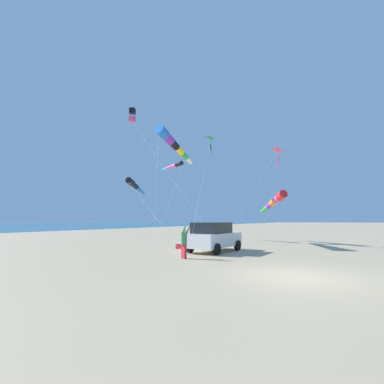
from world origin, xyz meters
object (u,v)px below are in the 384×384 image
kite_box_white_trailing (132,115)px  kite_windsock_purple_drifting (134,185)px  kite_delta_teal_far_right (210,138)px  person_adult_flyer (184,241)px  kite_windsock_small_distant (172,142)px  parked_car (214,237)px  kite_delta_blue_topmost (277,150)px  kite_windsock_long_streamer_left (174,166)px  kite_windsock_long_streamer_right (275,201)px  cooler_box (181,246)px

kite_box_white_trailing → kite_windsock_purple_drifting: bearing=-62.4°
kite_box_white_trailing → kite_delta_teal_far_right: size_ratio=1.29×
kite_box_white_trailing → person_adult_flyer: bearing=138.8°
kite_windsock_small_distant → parked_car: bearing=142.5°
kite_delta_blue_topmost → kite_delta_teal_far_right: bearing=27.5°
parked_car → kite_delta_teal_far_right: size_ratio=0.41×
parked_car → kite_windsock_long_streamer_left: kite_windsock_long_streamer_left is taller
kite_windsock_long_streamer_right → kite_box_white_trailing: kite_box_white_trailing is taller
kite_windsock_long_streamer_left → kite_box_white_trailing: kite_box_white_trailing is taller
kite_delta_blue_topmost → kite_windsock_long_streamer_right: size_ratio=0.61×
kite_windsock_long_streamer_right → kite_windsock_purple_drifting: size_ratio=1.32×
person_adult_flyer → kite_windsock_purple_drifting: 18.02m
parked_car → kite_windsock_long_streamer_right: 9.91m
person_adult_flyer → kite_windsock_long_streamer_left: kite_windsock_long_streamer_left is taller
parked_car → kite_delta_blue_topmost: 11.67m
cooler_box → kite_delta_blue_topmost: bearing=-124.8°
cooler_box → kite_delta_teal_far_right: bearing=-92.2°
kite_windsock_long_streamer_right → kite_delta_teal_far_right: bearing=34.6°
kite_windsock_long_streamer_left → kite_windsock_small_distant: kite_windsock_small_distant is taller
kite_delta_blue_topmost → kite_windsock_long_streamer_left: size_ratio=0.76×
cooler_box → kite_box_white_trailing: (9.12, -5.87, 13.05)m
person_adult_flyer → kite_windsock_long_streamer_right: size_ratio=0.11×
kite_windsock_long_streamer_right → kite_delta_teal_far_right: 8.15m
cooler_box → kite_windsock_purple_drifting: 13.83m
kite_windsock_long_streamer_left → kite_windsock_small_distant: (-2.30, 4.50, 1.09)m
person_adult_flyer → kite_box_white_trailing: (11.63, -10.19, 12.35)m
cooler_box → kite_box_white_trailing: bearing=-32.8°
kite_windsock_long_streamer_left → kite_windsock_purple_drifting: size_ratio=1.06×
kite_windsock_long_streamer_right → kite_box_white_trailing: 17.32m
kite_delta_blue_topmost → kite_windsock_purple_drifting: 15.76m
kite_windsock_long_streamer_left → kite_windsock_purple_drifting: bearing=6.4°
kite_windsock_long_streamer_right → kite_windsock_small_distant: size_ratio=1.49×
parked_car → kite_windsock_purple_drifting: bearing=-32.9°
kite_windsock_long_streamer_right → kite_delta_teal_far_right: kite_delta_teal_far_right is taller
kite_box_white_trailing → kite_windsock_long_streamer_left: bearing=-149.8°
kite_windsock_purple_drifting → kite_windsock_small_distant: kite_windsock_small_distant is taller
kite_delta_blue_topmost → kite_windsock_purple_drifting: size_ratio=0.81×
kite_box_white_trailing → kite_windsock_purple_drifting: 7.60m
cooler_box → kite_box_white_trailing: 16.97m
person_adult_flyer → kite_windsock_purple_drifting: size_ratio=0.15×
parked_car → person_adult_flyer: bearing=86.1°
kite_delta_teal_far_right → kite_windsock_purple_drifting: bearing=-13.4°
person_adult_flyer → kite_windsock_long_streamer_left: 16.20m
kite_delta_blue_topmost → kite_windsock_long_streamer_right: (0.45, -0.59, -4.55)m
kite_windsock_long_streamer_right → kite_box_white_trailing: bearing=10.7°
parked_car → person_adult_flyer: size_ratio=2.67×
kite_delta_blue_topmost → kite_box_white_trailing: size_ratio=0.65×
kite_delta_blue_topmost → kite_windsock_long_streamer_right: kite_delta_blue_topmost is taller
person_adult_flyer → kite_box_white_trailing: kite_box_white_trailing is taller
cooler_box → kite_delta_teal_far_right: kite_delta_teal_far_right is taller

